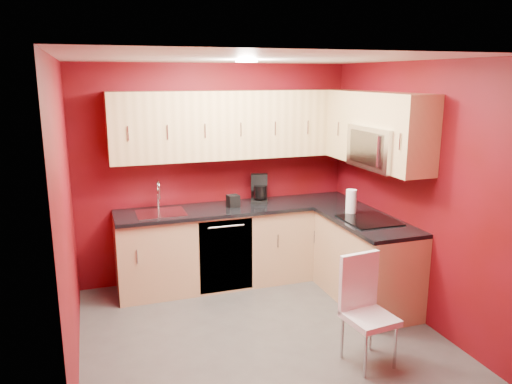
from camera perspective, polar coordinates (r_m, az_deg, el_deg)
floor at (r=4.91m, az=0.16°, el=-15.55°), size 3.20×3.20×0.00m
ceiling at (r=4.31m, az=0.18°, el=15.03°), size 3.20×3.20×0.00m
wall_back at (r=5.85m, az=-4.61°, el=2.18°), size 3.20×0.00×3.20m
wall_front at (r=3.13m, az=9.20°, el=-7.74°), size 3.20×0.00×3.20m
wall_left at (r=4.23m, az=-20.83°, el=-2.93°), size 0.00×3.00×3.00m
wall_right at (r=5.18m, az=17.15°, el=0.20°), size 0.00×3.00×3.00m
base_cabinets_back at (r=5.84m, az=-1.82°, el=-6.10°), size 2.80×0.60×0.87m
base_cabinets_right at (r=5.45m, az=12.44°, el=-7.85°), size 0.60×1.30×0.87m
countertop_back at (r=5.69m, az=-1.81°, el=-1.82°), size 2.80×0.63×0.04m
countertop_right at (r=5.29m, az=12.63°, el=-3.31°), size 0.63×1.27×0.04m
upper_cabinets_back at (r=5.66m, az=-2.29°, el=7.72°), size 2.80×0.35×0.75m
upper_cabinets_right at (r=5.35m, az=13.31°, el=7.74°), size 0.35×1.55×0.75m
microwave at (r=5.15m, az=14.30°, el=4.95°), size 0.42×0.76×0.42m
cooktop at (r=5.25m, az=12.79°, el=-3.16°), size 0.50×0.55×0.01m
sink at (r=5.51m, az=-10.86°, el=-1.97°), size 0.52×0.42×0.35m
dishwasher_front at (r=5.51m, az=-3.43°, el=-7.31°), size 0.60×0.02×0.82m
downlight at (r=4.60m, az=-1.08°, el=14.72°), size 0.20×0.20×0.01m
coffee_maker at (r=5.82m, az=0.37°, el=0.37°), size 0.27×0.31×0.32m
napkin_holder at (r=5.65m, az=-2.63°, el=-1.02°), size 0.14×0.14×0.14m
paper_towel at (r=5.44m, az=10.81°, el=-1.11°), size 0.20×0.20×0.26m
dining_chair at (r=4.32m, az=12.89°, el=-13.28°), size 0.41×0.43×0.92m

